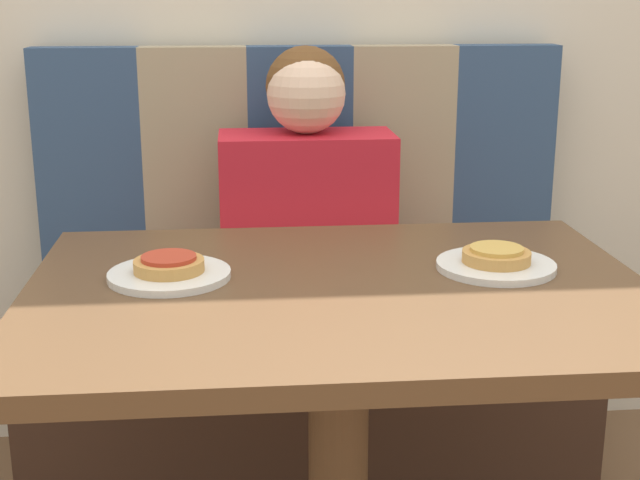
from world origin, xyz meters
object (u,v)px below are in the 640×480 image
Objects in this scene: plate_left at (169,275)px; pizza_right at (496,255)px; person at (307,194)px; plate_right at (496,266)px; pizza_left at (169,264)px.

pizza_right is at bearing 0.00° from plate_left.
person is 3.19× the size of plate_right.
pizza_right reaches higher than plate_left.
pizza_left and pizza_right have the same top height.
plate_right is at bearing 0.00° from plate_left.
pizza_right is at bearing 90.00° from plate_right.
person is 0.66m from plate_left.
person reaches higher than plate_right.
plate_right is at bearing -0.00° from pizza_left.
plate_left and plate_right have the same top height.
plate_right is at bearing -90.00° from pizza_right.
pizza_left is 0.54m from pizza_right.
person is 0.67m from pizza_left.
pizza_left is (0.00, 0.00, 0.02)m from plate_left.
plate_left is at bearing -113.99° from person.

